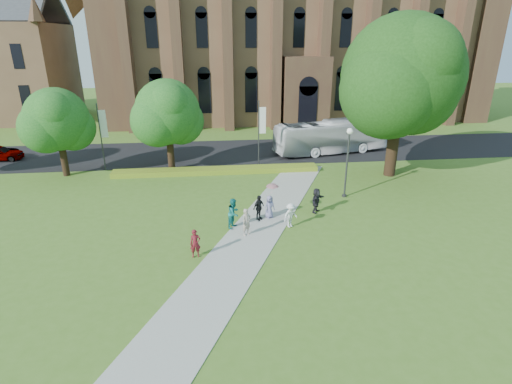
{
  "coord_description": "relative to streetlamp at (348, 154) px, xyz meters",
  "views": [
    {
      "loc": [
        -2.22,
        -20.57,
        11.26
      ],
      "look_at": [
        0.52,
        4.09,
        1.6
      ],
      "focal_mm": 28.0,
      "sensor_mm": 36.0,
      "label": 1
    }
  ],
  "objects": [
    {
      "name": "road",
      "position": [
        -7.5,
        13.5,
        -3.29
      ],
      "size": [
        160.0,
        10.0,
        0.02
      ],
      "primitive_type": "cube",
      "color": "black",
      "rests_on": "ground"
    },
    {
      "name": "pedestrian_2",
      "position": [
        -5.06,
        -4.69,
        -2.46
      ],
      "size": [
        1.18,
        1.01,
        1.58
      ],
      "primitive_type": "imported",
      "rotation": [
        0.0,
        0.0,
        0.5
      ],
      "color": "silver",
      "rests_on": "footpath"
    },
    {
      "name": "pedestrian_1",
      "position": [
        -8.59,
        -4.34,
        -2.29
      ],
      "size": [
        1.12,
        1.18,
        1.93
      ],
      "primitive_type": "imported",
      "rotation": [
        0.0,
        0.0,
        1.01
      ],
      "color": "#166E68",
      "rests_on": "footpath"
    },
    {
      "name": "cathedral",
      "position": [
        2.5,
        33.23,
        9.69
      ],
      "size": [
        52.6,
        18.25,
        28.0
      ],
      "color": "brown",
      "rests_on": "ground"
    },
    {
      "name": "footpath",
      "position": [
        -7.5,
        -5.5,
        -3.28
      ],
      "size": [
        15.58,
        28.54,
        0.04
      ],
      "primitive_type": "cube",
      "rotation": [
        0.0,
        0.0,
        -0.44
      ],
      "color": "#B2B2A8",
      "rests_on": "ground"
    },
    {
      "name": "tour_coach",
      "position": [
        2.35,
        12.09,
        -1.62
      ],
      "size": [
        12.22,
        5.23,
        3.31
      ],
      "primitive_type": "imported",
      "rotation": [
        0.0,
        0.0,
        1.78
      ],
      "color": "white",
      "rests_on": "road"
    },
    {
      "name": "pedestrian_6",
      "position": [
        -7.89,
        -5.48,
        -2.41
      ],
      "size": [
        0.74,
        0.7,
        1.7
      ],
      "primitive_type": "imported",
      "rotation": [
        0.0,
        0.0,
        0.67
      ],
      "color": "#A29587",
      "rests_on": "footpath"
    },
    {
      "name": "pedestrian_5",
      "position": [
        -2.87,
        -2.62,
        -2.39
      ],
      "size": [
        1.4,
        1.57,
        1.73
      ],
      "primitive_type": "imported",
      "rotation": [
        0.0,
        0.0,
        0.89
      ],
      "color": "#242229",
      "rests_on": "footpath"
    },
    {
      "name": "street_tree_0",
      "position": [
        -22.5,
        7.5,
        1.58
      ],
      "size": [
        5.2,
        5.2,
        7.5
      ],
      "color": "#332114",
      "rests_on": "ground"
    },
    {
      "name": "pedestrian_0",
      "position": [
        -10.88,
        -7.73,
        -2.46
      ],
      "size": [
        0.63,
        0.46,
        1.6
      ],
      "primitive_type": "imported",
      "rotation": [
        0.0,
        0.0,
        0.14
      ],
      "color": "maroon",
      "rests_on": "footpath"
    },
    {
      "name": "pedestrian_3",
      "position": [
        -6.91,
        -3.37,
        -2.41
      ],
      "size": [
        1.01,
        0.97,
        1.68
      ],
      "primitive_type": "imported",
      "rotation": [
        0.0,
        0.0,
        0.73
      ],
      "color": "black",
      "rests_on": "footpath"
    },
    {
      "name": "flower_hedge",
      "position": [
        -9.5,
        6.7,
        -3.07
      ],
      "size": [
        18.0,
        1.4,
        0.45
      ],
      "primitive_type": "cube",
      "color": "gold",
      "rests_on": "ground"
    },
    {
      "name": "banner_pole_1",
      "position": [
        -19.39,
        8.7,
        0.09
      ],
      "size": [
        0.7,
        0.1,
        6.0
      ],
      "color": "#38383D",
      "rests_on": "ground"
    },
    {
      "name": "ground",
      "position": [
        -7.5,
        -6.5,
        -3.3
      ],
      "size": [
        160.0,
        160.0,
        0.0
      ],
      "primitive_type": "plane",
      "color": "#486F21",
      "rests_on": "ground"
    },
    {
      "name": "banner_pole_0",
      "position": [
        -5.39,
        8.7,
        0.09
      ],
      "size": [
        0.7,
        0.1,
        6.0
      ],
      "color": "#38383D",
      "rests_on": "ground"
    },
    {
      "name": "large_tree",
      "position": [
        5.5,
        4.5,
        5.07
      ],
      "size": [
        9.6,
        9.6,
        13.2
      ],
      "color": "#332114",
      "rests_on": "ground"
    },
    {
      "name": "parasol",
      "position": [
        -5.99,
        -3.05,
        -1.36
      ],
      "size": [
        1.07,
        1.07,
        0.72
      ],
      "primitive_type": "imported",
      "rotation": [
        0.0,
        0.0,
        -0.39
      ],
      "color": "#EFA8B8",
      "rests_on": "pedestrian_4"
    },
    {
      "name": "street_tree_1",
      "position": [
        -13.5,
        8.0,
        1.93
      ],
      "size": [
        5.6,
        5.6,
        8.05
      ],
      "color": "#332114",
      "rests_on": "ground"
    },
    {
      "name": "streetlamp",
      "position": [
        0.0,
        0.0,
        0.0
      ],
      "size": [
        0.44,
        0.44,
        5.24
      ],
      "color": "#38383D",
      "rests_on": "ground"
    },
    {
      "name": "pedestrian_4",
      "position": [
        -6.17,
        -3.15,
        -2.49
      ],
      "size": [
        0.89,
        0.76,
        1.54
      ],
      "primitive_type": "imported",
      "rotation": [
        0.0,
        0.0,
        0.44
      ],
      "color": "slate",
      "rests_on": "footpath"
    }
  ]
}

